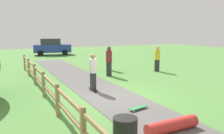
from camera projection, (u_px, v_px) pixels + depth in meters
name	position (u px, v px, depth m)	size (l,w,h in m)	color
ground_plane	(111.00, 97.00, 10.04)	(60.00, 60.00, 0.00)	#568E42
asphalt_path	(111.00, 96.00, 10.04)	(2.40, 28.00, 0.02)	#605E5B
wooden_fence	(50.00, 88.00, 8.80)	(0.12, 18.12, 1.10)	#997A51
skater_riding	(93.00, 70.00, 10.80)	(0.39, 0.80, 1.75)	black
skater_fallen	(174.00, 126.00, 6.44)	(1.71, 1.30, 0.36)	red
skateboard_loose	(138.00, 108.00, 8.33)	(0.82, 0.37, 0.08)	#338C4C
bystander_yellow	(157.00, 58.00, 16.13)	(0.48, 0.48, 1.76)	#2D2D33
bystander_maroon	(109.00, 60.00, 14.48)	(0.52, 0.52, 1.87)	#2D2D33
bystander_orange	(109.00, 58.00, 16.63)	(0.46, 0.46, 1.64)	#2D2D33
parked_car_blue	(52.00, 47.00, 27.15)	(4.45, 2.62, 1.92)	#283D99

